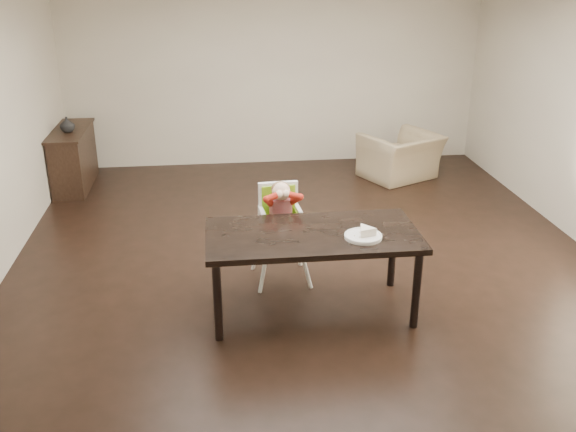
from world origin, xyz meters
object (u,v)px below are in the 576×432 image
dining_table (312,241)px  sideboard (74,158)px  high_chair (280,211)px  armchair (401,149)px

dining_table → sideboard: bearing=126.5°
high_chair → sideboard: high_chair is taller
armchair → sideboard: size_ratio=0.76×
armchair → sideboard: bearing=-28.5°
dining_table → sideboard: 4.49m
armchair → sideboard: (-4.44, 0.17, -0.02)m
sideboard → armchair: bearing=-2.2°
dining_table → sideboard: (-2.67, 3.60, -0.27)m
high_chair → sideboard: size_ratio=0.79×
armchair → high_chair: bearing=28.3°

